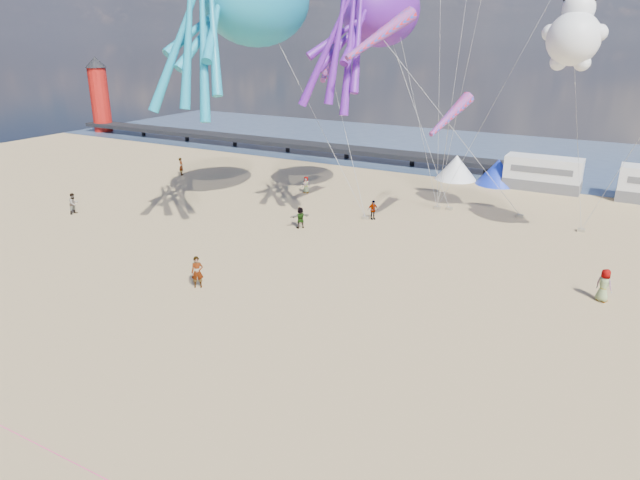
{
  "coord_description": "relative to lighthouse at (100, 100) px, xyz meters",
  "views": [
    {
      "loc": [
        12.97,
        -14.39,
        13.44
      ],
      "look_at": [
        1.64,
        6.0,
        5.01
      ],
      "focal_mm": 32.0,
      "sensor_mm": 36.0,
      "label": 1
    }
  ],
  "objects": [
    {
      "name": "kite_panda",
      "position": [
        64.49,
        -17.77,
        8.68
      ],
      "size": [
        4.35,
        4.14,
        5.61
      ],
      "primitive_type": null,
      "rotation": [
        0.0,
        0.0,
        0.11
      ],
      "color": "white"
    },
    {
      "name": "sandbag_a",
      "position": [
        51.63,
        -19.97,
        -4.39
      ],
      "size": [
        0.5,
        0.35,
        0.22
      ],
      "primitive_type": "cube",
      "color": "gray",
      "rests_on": "ground"
    },
    {
      "name": "rope_line",
      "position": [
        56.0,
        -49.0,
        -4.48
      ],
      "size": [
        34.0,
        0.03,
        0.03
      ],
      "primitive_type": "cylinder",
      "rotation": [
        0.0,
        1.57,
        0.0
      ],
      "color": "#F2338C",
      "rests_on": "ground"
    },
    {
      "name": "sandbag_b",
      "position": [
        56.56,
        -14.42,
        -4.39
      ],
      "size": [
        0.5,
        0.35,
        0.22
      ],
      "primitive_type": "cube",
      "color": "gray",
      "rests_on": "ground"
    },
    {
      "name": "sandbag_c",
      "position": [
        66.55,
        -15.12,
        -4.39
      ],
      "size": [
        0.5,
        0.35,
        0.22
      ],
      "primitive_type": "cube",
      "color": "gray",
      "rests_on": "ground"
    },
    {
      "name": "beachgoer_1",
      "position": [
        30.85,
        -29.97,
        -3.66
      ],
      "size": [
        0.59,
        0.86,
        1.69
      ],
      "primitive_type": "imported",
      "rotation": [
        0.0,
        0.0,
        1.63
      ],
      "color": "#7F6659",
      "rests_on": "ground"
    },
    {
      "name": "tent_white",
      "position": [
        54.0,
        -4.0,
        -3.3
      ],
      "size": [
        4.0,
        4.0,
        2.4
      ],
      "primitive_type": "cone",
      "color": "white",
      "rests_on": "ground"
    },
    {
      "name": "beachgoer_5",
      "position": [
        29.2,
        -15.71,
        -3.62
      ],
      "size": [
        1.45,
        1.6,
        1.77
      ],
      "primitive_type": "imported",
      "rotation": [
        0.0,
        0.0,
        2.26
      ],
      "color": "#7F6659",
      "rests_on": "ground"
    },
    {
      "name": "windsock_left",
      "position": [
        47.12,
        -17.64,
        6.86
      ],
      "size": [
        3.21,
        6.42,
        6.42
      ],
      "primitive_type": null,
      "rotation": [
        0.0,
        0.0,
        0.35
      ],
      "color": "red"
    },
    {
      "name": "kite_octopus_purple",
      "position": [
        51.26,
        -17.5,
        10.67
      ],
      "size": [
        7.41,
        11.24,
        11.86
      ],
      "primitive_type": null,
      "rotation": [
        0.0,
        0.0,
        -0.31
      ],
      "color": "#611999"
    },
    {
      "name": "beachgoer_6",
      "position": [
        68.74,
        -26.96,
        -3.59
      ],
      "size": [
        0.79,
        0.7,
        1.83
      ],
      "primitive_type": "imported",
      "rotation": [
        0.0,
        0.0,
        2.66
      ],
      "color": "#7F6659",
      "rests_on": "ground"
    },
    {
      "name": "beachgoer_4",
      "position": [
        48.34,
        -24.26,
        -3.7
      ],
      "size": [
        0.89,
        0.97,
        1.59
      ],
      "primitive_type": "imported",
      "rotation": [
        0.0,
        0.0,
        4.03
      ],
      "color": "#7F6659",
      "rests_on": "ground"
    },
    {
      "name": "beachgoer_3",
      "position": [
        52.14,
        -19.76,
        -3.75
      ],
      "size": [
        1.06,
        1.1,
        1.51
      ],
      "primitive_type": "imported",
      "rotation": [
        0.0,
        0.0,
        0.86
      ],
      "color": "#7F6659",
      "rests_on": "ground"
    },
    {
      "name": "tent_blue",
      "position": [
        58.0,
        -4.0,
        -3.3
      ],
      "size": [
        4.0,
        4.0,
        2.4
      ],
      "primitive_type": "cone",
      "color": "#1933CC",
      "rests_on": "ground"
    },
    {
      "name": "lighthouse",
      "position": [
        0.0,
        0.0,
        0.0
      ],
      "size": [
        2.6,
        2.6,
        9.0
      ],
      "primitive_type": "cylinder",
      "color": "#A5140F",
      "rests_on": "ground"
    },
    {
      "name": "pier",
      "position": [
        28.0,
        0.0,
        -3.5
      ],
      "size": [
        60.0,
        3.0,
        0.5
      ],
      "primitive_type": "cube",
      "color": "black",
      "rests_on": "ground"
    },
    {
      "name": "sandbag_e",
      "position": [
        55.64,
        -14.71,
        -4.39
      ],
      "size": [
        0.5,
        0.35,
        0.22
      ],
      "primitive_type": "cube",
      "color": "gray",
      "rests_on": "ground"
    },
    {
      "name": "windsock_right",
      "position": [
        57.67,
        -19.94,
        3.77
      ],
      "size": [
        2.29,
        4.58,
        4.53
      ],
      "primitive_type": null,
      "rotation": [
        0.0,
        0.0,
        -0.32
      ],
      "color": "red"
    },
    {
      "name": "windsock_mid",
      "position": [
        53.68,
        -23.06,
        8.89
      ],
      "size": [
        3.16,
        6.18,
        6.24
      ],
      "primitive_type": null,
      "rotation": [
        0.0,
        0.0,
        -0.36
      ],
      "color": "red"
    },
    {
      "name": "ground",
      "position": [
        56.0,
        -44.0,
        -4.5
      ],
      "size": [
        120.0,
        120.0,
        0.0
      ],
      "primitive_type": "plane",
      "color": "tan",
      "rests_on": "ground"
    },
    {
      "name": "beachgoer_0",
      "position": [
        43.72,
        -15.54,
        -3.75
      ],
      "size": [
        0.6,
        0.46,
        1.5
      ],
      "primitive_type": "imported",
      "rotation": [
        0.0,
        0.0,
        0.19
      ],
      "color": "#7F6659",
      "rests_on": "ground"
    },
    {
      "name": "standing_person",
      "position": [
        48.69,
        -36.06,
        -3.58
      ],
      "size": [
        0.8,
        0.74,
        1.83
      ],
      "primitive_type": "imported",
      "rotation": [
        0.0,
        0.0,
        0.61
      ],
      "color": "tan",
      "rests_on": "ground"
    },
    {
      "name": "sandbag_d",
      "position": [
        62.01,
        -13.71,
        -4.39
      ],
      "size": [
        0.5,
        0.35,
        0.22
      ],
      "primitive_type": "cube",
      "color": "gray",
      "rests_on": "ground"
    },
    {
      "name": "motorhome_0",
      "position": [
        62.0,
        -4.0,
        -3.0
      ],
      "size": [
        6.6,
        2.5,
        3.0
      ],
      "primitive_type": "cube",
      "color": "silver",
      "rests_on": "ground"
    },
    {
      "name": "water",
      "position": [
        56.0,
        11.0,
        -4.48
      ],
      "size": [
        120.0,
        120.0,
        0.0
      ],
      "primitive_type": "plane",
      "color": "#364A68",
      "rests_on": "ground"
    }
  ]
}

